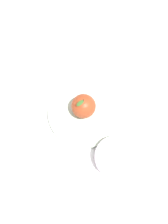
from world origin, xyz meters
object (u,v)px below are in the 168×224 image
object	(u,v)px
side_bowl	(115,157)
knife	(39,98)
linen_napkin	(148,109)
cup	(11,150)
spoon	(19,115)
apple	(83,107)
dinner_plate	(84,113)

from	to	relation	value
side_bowl	knife	world-z (taller)	side_bowl
side_bowl	linen_napkin	distance (m)	0.20
cup	spoon	xyz separation A→B (m)	(-0.09, -0.08, -0.03)
cup	knife	bearing A→B (deg)	-155.40
cup	linen_napkin	xyz separation A→B (m)	(-0.40, 0.20, -0.03)
knife	linen_napkin	size ratio (longest dim) A/B	1.05
knife	cup	bearing A→B (deg)	24.60
apple	dinner_plate	bearing A→B (deg)	106.24
dinner_plate	spoon	world-z (taller)	dinner_plate
dinner_plate	knife	world-z (taller)	dinner_plate
cup	linen_napkin	size ratio (longest dim) A/B	0.39
dinner_plate	cup	distance (m)	0.25
dinner_plate	spoon	distance (m)	0.21
cup	spoon	distance (m)	0.13
dinner_plate	side_bowl	world-z (taller)	side_bowl
knife	linen_napkin	bearing A→B (deg)	128.17
linen_napkin	dinner_plate	bearing A→B (deg)	-41.22
apple	linen_napkin	bearing A→B (deg)	138.09
spoon	knife	bearing A→B (deg)	178.46
knife	side_bowl	bearing A→B (deg)	94.70
knife	linen_napkin	distance (m)	0.36
dinner_plate	linen_napkin	xyz separation A→B (m)	(-0.16, 0.14, -0.01)
dinner_plate	apple	size ratio (longest dim) A/B	2.63
cup	spoon	size ratio (longest dim) A/B	0.41
apple	side_bowl	bearing A→B (deg)	77.43
side_bowl	spoon	world-z (taller)	side_bowl
side_bowl	linen_napkin	xyz separation A→B (m)	(-0.20, -0.03, -0.02)
dinner_plate	side_bowl	size ratio (longest dim) A/B	1.93
side_bowl	spoon	size ratio (longest dim) A/B	0.73
cup	knife	xyz separation A→B (m)	(-0.17, -0.08, -0.03)
cup	side_bowl	bearing A→B (deg)	130.78
knife	spoon	size ratio (longest dim) A/B	1.09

